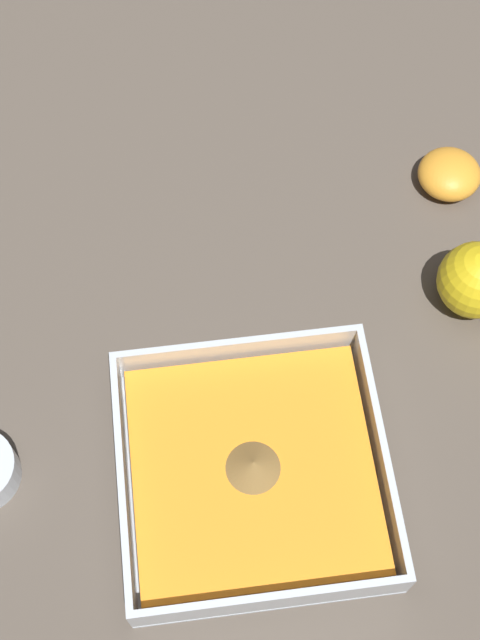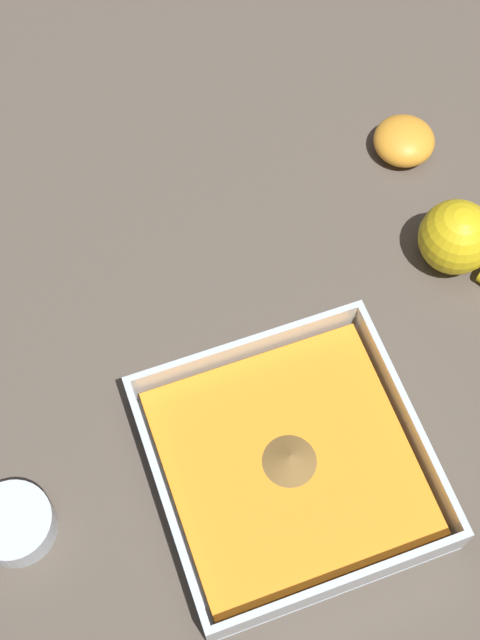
{
  "view_description": "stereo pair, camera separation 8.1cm",
  "coord_description": "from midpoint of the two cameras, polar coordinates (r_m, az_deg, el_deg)",
  "views": [
    {
      "loc": [
        0.03,
        0.24,
        0.75
      ],
      "look_at": [
        -0.01,
        -0.12,
        0.03
      ],
      "focal_mm": 50.0,
      "sensor_mm": 36.0,
      "label": 1
    },
    {
      "loc": [
        0.11,
        0.23,
        0.75
      ],
      "look_at": [
        -0.01,
        -0.12,
        0.03
      ],
      "focal_mm": 50.0,
      "sensor_mm": 36.0,
      "label": 2
    }
  ],
  "objects": [
    {
      "name": "square_dish",
      "position": [
        0.77,
        0.09,
        -9.62
      ],
      "size": [
        0.22,
        0.22,
        0.05
      ],
      "color": "silver",
      "rests_on": "ground_plane"
    },
    {
      "name": "ground_plane",
      "position": [
        0.79,
        -0.87,
        -8.91
      ],
      "size": [
        4.0,
        4.0,
        0.0
      ],
      "primitive_type": "plane",
      "color": "brown"
    },
    {
      "name": "lemon_half",
      "position": [
        0.94,
        8.01,
        11.08
      ],
      "size": [
        0.06,
        0.06,
        0.03
      ],
      "color": "orange",
      "rests_on": "ground_plane"
    },
    {
      "name": "spice_bowl",
      "position": [
        0.79,
        -17.15,
        -12.69
      ],
      "size": [
        0.07,
        0.07,
        0.03
      ],
      "color": "silver",
      "rests_on": "ground_plane"
    },
    {
      "name": "lemon_squeezer",
      "position": [
        0.86,
        11.7,
        4.42
      ],
      "size": [
        0.13,
        0.18,
        0.07
      ],
      "rotation": [
        0.0,
        0.0,
        5.25
      ],
      "color": "yellow",
      "rests_on": "ground_plane"
    }
  ]
}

